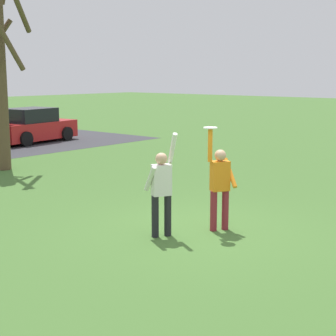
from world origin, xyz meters
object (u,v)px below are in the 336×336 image
frisbee_disc (210,128)px  parked_car_red (32,127)px  person_defender (161,187)px  bare_tree_tall (0,68)px  person_catcher (220,183)px

frisbee_disc → parked_car_red: (6.30, 14.62, -1.37)m
frisbee_disc → parked_car_red: bearing=66.7°
person_defender → parked_car_red: size_ratio=0.48×
person_defender → bare_tree_tall: (2.26, 8.81, 2.35)m
person_defender → frisbee_disc: (0.88, -0.51, 1.11)m
person_defender → bare_tree_tall: bearing=105.9°
person_defender → frisbee_disc: size_ratio=7.46×
bare_tree_tall → parked_car_red: bearing=47.1°
parked_car_red → person_catcher: bearing=-119.7°
frisbee_disc → bare_tree_tall: bare_tree_tall is taller
person_catcher → person_defender: person_catcher is taller
person_defender → parked_car_red: 15.83m
person_defender → person_catcher: bearing=0.0°
person_catcher → frisbee_disc: (-0.19, 0.11, 1.11)m
parked_car_red → person_defender: bearing=-124.1°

